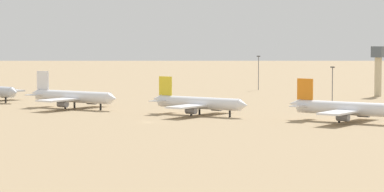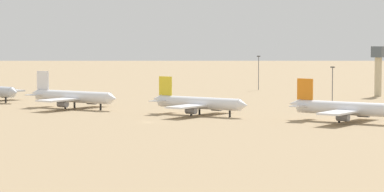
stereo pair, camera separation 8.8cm
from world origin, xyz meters
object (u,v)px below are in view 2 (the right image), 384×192
at_px(control_tower, 378,66).
at_px(parked_jet_white_1, 72,97).
at_px(light_pole_west, 259,70).
at_px(parked_jet_orange_3, 346,108).
at_px(light_pole_east, 332,81).
at_px(parked_jet_yellow_2, 198,103).

bearing_deg(control_tower, parked_jet_white_1, -117.88).
xyz_separation_m(control_tower, light_pole_west, (-69.67, 12.39, -3.77)).
height_order(parked_jet_orange_3, light_pole_west, light_pole_west).
bearing_deg(light_pole_east, control_tower, 87.11).
distance_m(parked_jet_yellow_2, control_tower, 127.09).
relative_size(parked_jet_orange_3, light_pole_east, 2.75).
height_order(control_tower, light_pole_east, control_tower).
xyz_separation_m(parked_jet_orange_3, light_pole_east, (-40.61, 76.60, 4.16)).
bearing_deg(parked_jet_white_1, parked_jet_yellow_2, 2.92).
bearing_deg(parked_jet_orange_3, parked_jet_yellow_2, -173.86).
relative_size(parked_jet_yellow_2, light_pole_west, 2.26).
distance_m(light_pole_west, light_pole_east, 87.69).
bearing_deg(parked_jet_orange_3, control_tower, 107.60).
bearing_deg(parked_jet_orange_3, light_pole_east, 117.81).
distance_m(control_tower, light_pole_east, 43.98).
distance_m(parked_jet_orange_3, light_pole_west, 171.16).
distance_m(parked_jet_white_1, light_pole_west, 142.10).
height_order(parked_jet_yellow_2, light_pole_east, light_pole_east).
relative_size(parked_jet_yellow_2, light_pole_east, 2.67).
bearing_deg(parked_jet_yellow_2, light_pole_west, 112.51).
relative_size(parked_jet_white_1, light_pole_east, 2.84).
bearing_deg(light_pole_east, parked_jet_yellow_2, -98.13).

